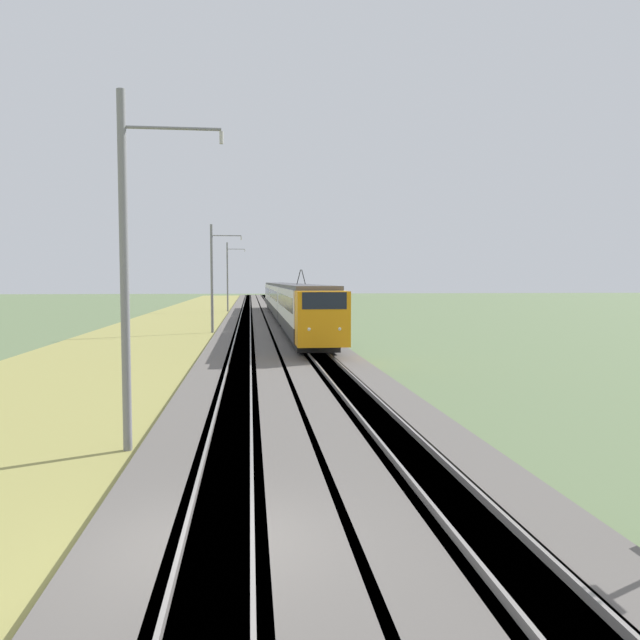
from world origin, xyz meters
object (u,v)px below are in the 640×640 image
passenger_train (287,300)px  catenary_mast_far (228,276)px  catenary_mast_near (127,269)px  catenary_mast_mid (213,278)px

passenger_train → catenary_mast_far: bearing=-164.3°
passenger_train → catenary_mast_near: 47.74m
catenary_mast_far → catenary_mast_near: bearing=-180.0°
catenary_mast_near → catenary_mast_mid: catenary_mast_near is taller
catenary_mast_mid → catenary_mast_far: (35.57, 0.00, 0.35)m
passenger_train → catenary_mast_near: (-47.22, 6.72, 2.22)m
passenger_train → catenary_mast_near: catenary_mast_near is taller
passenger_train → catenary_mast_near: bearing=-8.1°
passenger_train → catenary_mast_mid: catenary_mast_mid is taller
passenger_train → catenary_mast_far: catenary_mast_far is taller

